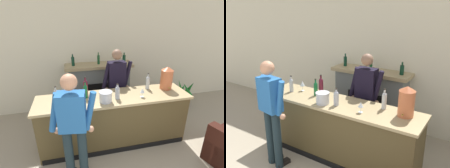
{
  "view_description": "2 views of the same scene",
  "coord_description": "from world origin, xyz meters",
  "views": [
    {
      "loc": [
        -0.75,
        -0.31,
        2.45
      ],
      "look_at": [
        -0.05,
        2.65,
        1.18
      ],
      "focal_mm": 28.0,
      "sensor_mm": 36.0,
      "label": 1
    },
    {
      "loc": [
        1.97,
        -0.72,
        2.6
      ],
      "look_at": [
        -0.29,
        2.81,
        1.2
      ],
      "focal_mm": 40.0,
      "sensor_mm": 36.0,
      "label": 2
    }
  ],
  "objects": [
    {
      "name": "wine_bottle_riesling_slim",
      "position": [
        -1.06,
        2.43,
        1.16
      ],
      "size": [
        0.07,
        0.07,
        0.3
      ],
      "color": "#B2B6B6",
      "rests_on": "bar_counter"
    },
    {
      "name": "wall_back_panel",
      "position": [
        0.0,
        4.06,
        1.38
      ],
      "size": [
        12.0,
        0.07,
        2.75
      ],
      "color": "beige",
      "rests_on": "ground_plane"
    },
    {
      "name": "ice_bucket_steel",
      "position": [
        -0.25,
        2.28,
        1.11
      ],
      "size": [
        0.23,
        0.23,
        0.19
      ],
      "color": "silver",
      "rests_on": "bar_counter"
    },
    {
      "name": "person_customer",
      "position": [
        -0.81,
        1.7,
        0.98
      ],
      "size": [
        0.65,
        0.35,
        1.77
      ],
      "color": "#1B2A30",
      "rests_on": "ground_plane"
    },
    {
      "name": "bar_counter",
      "position": [
        -0.06,
        2.44,
        0.51
      ],
      "size": [
        2.8,
        0.7,
        1.02
      ],
      "color": "#4E4023",
      "rests_on": "ground_plane"
    },
    {
      "name": "wine_bottle_cabernet_heavy",
      "position": [
        -0.03,
        2.34,
        1.15
      ],
      "size": [
        0.08,
        0.08,
        0.28
      ],
      "color": "#A2A6B0",
      "rests_on": "bar_counter"
    },
    {
      "name": "wine_bottle_chardonnay_pale",
      "position": [
        0.66,
        2.62,
        1.16
      ],
      "size": [
        0.08,
        0.08,
        0.32
      ],
      "color": "#B0B5B9",
      "rests_on": "bar_counter"
    },
    {
      "name": "fireplace_stone",
      "position": [
        -0.12,
        3.8,
        0.64
      ],
      "size": [
        1.65,
        0.52,
        1.54
      ],
      "color": "slate",
      "rests_on": "ground_plane"
    },
    {
      "name": "wine_bottle_burgundy_dark",
      "position": [
        -0.57,
        2.51,
        1.15
      ],
      "size": [
        0.07,
        0.07,
        0.3
      ],
      "color": "#11592A",
      "rests_on": "bar_counter"
    },
    {
      "name": "wine_glass_front_right",
      "position": [
        -0.92,
        2.57,
        1.15
      ],
      "size": [
        0.09,
        0.09,
        0.19
      ],
      "color": "silver",
      "rests_on": "bar_counter"
    },
    {
      "name": "wine_bottle_port_short",
      "position": [
        -0.55,
        2.65,
        1.17
      ],
      "size": [
        0.08,
        0.08,
        0.34
      ],
      "color": "#5A1526",
      "rests_on": "bar_counter"
    },
    {
      "name": "copper_dispenser",
      "position": [
        1.02,
        2.55,
        1.25
      ],
      "size": [
        0.24,
        0.27,
        0.45
      ],
      "color": "#C06139",
      "rests_on": "bar_counter"
    },
    {
      "name": "wine_glass_mid_counter",
      "position": [
        0.42,
        2.31,
        1.14
      ],
      "size": [
        0.08,
        0.08,
        0.16
      ],
      "color": "silver",
      "rests_on": "bar_counter"
    },
    {
      "name": "person_bartender",
      "position": [
        0.14,
        3.05,
        0.97
      ],
      "size": [
        0.66,
        0.3,
        1.75
      ],
      "color": "#50473A",
      "rests_on": "ground_plane"
    },
    {
      "name": "potted_plant_corner",
      "position": [
        2.22,
        3.5,
        0.28
      ],
      "size": [
        0.44,
        0.41,
        0.73
      ],
      "color": "#423E43",
      "rests_on": "ground_plane"
    }
  ]
}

